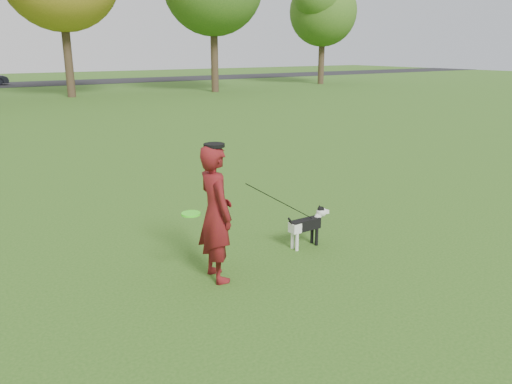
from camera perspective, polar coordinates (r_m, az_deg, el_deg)
ground at (r=6.73m, az=2.30°, el=-8.89°), size 120.00×120.00×0.00m
man at (r=6.21m, az=-4.62°, el=-2.46°), size 0.47×0.67×1.74m
dog at (r=7.41m, az=5.98°, el=-3.54°), size 0.78×0.16×0.59m
man_held_items at (r=6.83m, az=2.97°, el=-1.21°), size 2.24×0.35×1.35m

